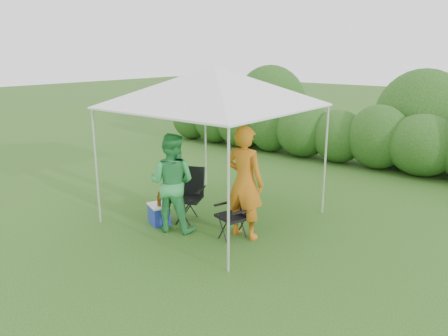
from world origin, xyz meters
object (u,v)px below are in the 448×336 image
Objects in this scene: chair_right at (237,209)px; woman at (172,183)px; canopy at (214,87)px; chair_left at (188,191)px; cooler at (159,214)px; man at (245,182)px.

woman is (-1.08, -0.44, 0.38)m from chair_right.
woman is at bearing -103.48° from canopy.
chair_left is 0.57× the size of woman.
chair_right is 0.88× the size of chair_left.
canopy is at bearing 20.93° from chair_left.
chair_left is 1.87× the size of cooler.
canopy is 1.81m from man.
chair_right is 1.22m from woman.
chair_right reaches higher than cooler.
chair_left is at bearing -98.87° from woman.
woman is at bearing 19.49° from cooler.
chair_right is at bearing -29.66° from chair_left.
man reaches higher than chair_right.
cooler is (-1.47, -0.41, -0.31)m from chair_right.
man is (1.29, 0.01, 0.40)m from chair_left.
chair_left reaches higher than chair_right.
woman is 0.79m from cooler.
canopy is at bearing 79.07° from cooler.
chair_right is (0.86, -0.45, -1.97)m from canopy.
man is at bearing -177.35° from woman.
canopy reaches higher than man.
woman is at bearing -141.46° from chair_right.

